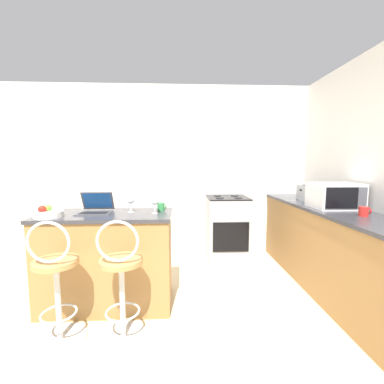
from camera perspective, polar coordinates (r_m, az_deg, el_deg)
The scene contains 15 objects.
ground_plane at distance 2.20m, azimuth -12.38°, elevation -34.20°, with size 20.00×20.00×0.00m, color beige.
wall_back at distance 4.03m, azimuth -7.18°, elevation 4.60°, with size 12.00×0.06×2.60m.
breakfast_bar at distance 2.78m, azimuth -18.12°, elevation -13.99°, with size 1.27×0.62×0.94m.
counter_right at distance 3.21m, azimuth 29.74°, elevation -11.76°, with size 0.61×2.87×0.94m.
bar_stool_near at distance 2.39m, azimuth -27.97°, elevation -17.90°, with size 0.40×0.40×1.00m.
bar_stool_far at distance 2.23m, azimuth -15.43°, elevation -19.15°, with size 0.40×0.40×1.00m.
laptop at distance 2.72m, azimuth -20.60°, elevation -3.25°, with size 0.31×0.28×0.20m.
microwave at distance 3.20m, azimuth 29.17°, elevation -0.72°, with size 0.48×0.38×0.27m.
toaster at distance 3.70m, azimuth 24.33°, elevation -0.19°, with size 0.20×0.29×0.20m.
stove_range at distance 3.86m, azimuth 7.79°, elevation -8.00°, with size 0.58×0.59×0.94m.
wine_glass_tall at distance 2.63m, azimuth -13.50°, elevation -1.91°, with size 0.07×0.07×0.16m.
wine_glass_short at distance 2.52m, azimuth -8.29°, elevation -2.10°, with size 0.08×0.08×0.16m.
mug_green at distance 2.66m, azimuth -6.84°, elevation -3.28°, with size 0.09×0.08×0.09m.
fruit_bowl at distance 2.68m, azimuth -29.41°, elevation -4.11°, with size 0.25×0.25×0.11m.
mug_red at distance 2.86m, azimuth 33.88°, elevation -3.61°, with size 0.10×0.08×0.09m.
Camera 1 is at (0.31, -1.64, 1.43)m, focal length 24.00 mm.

